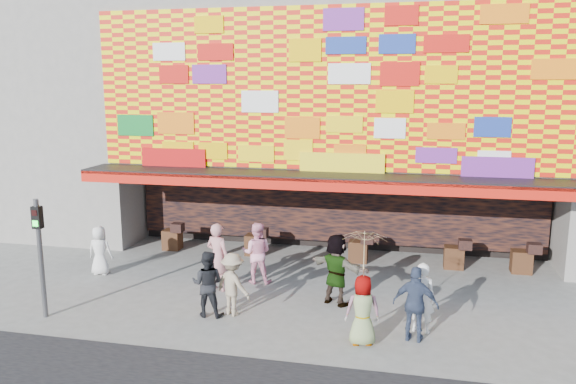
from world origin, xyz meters
The scene contains 14 objects.
ground centered at (0.00, 0.00, 0.00)m, with size 90.00×90.00×0.00m, color slate.
shop_building centered at (0.00, 8.18, 5.23)m, with size 15.20×9.40×10.00m.
neighbor_left centered at (-13.00, 8.00, 6.00)m, with size 11.00×8.00×12.00m, color gray.
signal_left centered at (-6.20, -1.50, 1.86)m, with size 0.22×0.20×3.00m.
ped_a centered at (-6.54, 1.68, 0.75)m, with size 0.73×0.48×1.50m, color silver.
ped_b centered at (-2.60, 1.20, 0.97)m, with size 0.70×0.46×1.93m, color tan.
ped_c centered at (-2.26, -0.55, 0.84)m, with size 0.81×0.63×1.67m, color black.
ped_d centered at (-1.66, -0.36, 0.80)m, with size 1.03×0.59×1.60m, color gray.
ped_e centered at (2.79, -0.88, 0.87)m, with size 1.02×0.43×1.74m, color #333F5A.
ped_f centered at (0.77, 0.90, 0.95)m, with size 1.77×0.56×1.90m, color gray.
ped_g centered at (1.65, -1.30, 0.80)m, with size 0.78×0.51×1.59m, color gray.
ped_h centered at (2.93, -0.37, 0.84)m, with size 0.62×0.40×1.69m, color white.
ped_i centered at (-1.70, 2.01, 0.90)m, with size 0.87×0.68×1.80m, color pink.
parasol centered at (1.65, -1.30, 2.15)m, with size 1.15×1.16×1.86m.
Camera 1 is at (2.55, -13.05, 5.73)m, focal length 35.00 mm.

